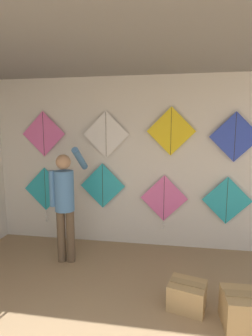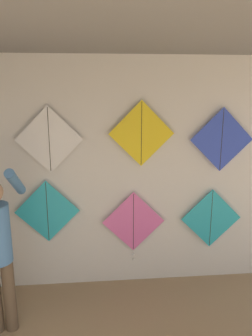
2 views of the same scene
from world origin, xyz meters
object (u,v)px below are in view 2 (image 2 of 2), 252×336
(kite_2, at_px, (133,223))
(kite_6, at_px, (141,134))
(kite_3, at_px, (211,218))
(kite_7, at_px, (222,140))
(kite_1, at_px, (47,212))
(kite_5, at_px, (49,140))

(kite_2, xyz_separation_m, kite_6, (0.09, 0.00, 1.10))
(kite_3, height_order, kite_6, kite_6)
(kite_2, relative_size, kite_7, 1.18)
(kite_1, distance_m, kite_6, 1.44)
(kite_2, bearing_deg, kite_1, 179.98)
(kite_1, bearing_deg, kite_5, 0.00)
(kite_5, xyz_separation_m, kite_6, (1.05, 0.00, 0.05))
(kite_1, height_order, kite_6, kite_6)
(kite_5, relative_size, kite_6, 1.00)
(kite_5, relative_size, kite_7, 1.00)
(kite_1, distance_m, kite_2, 1.05)
(kite_3, distance_m, kite_5, 2.20)
(kite_1, relative_size, kite_7, 1.00)
(kite_1, relative_size, kite_2, 0.85)
(kite_1, distance_m, kite_3, 2.02)
(kite_3, relative_size, kite_6, 1.00)
(kite_6, relative_size, kite_7, 1.00)
(kite_3, relative_size, kite_7, 1.00)
(kite_5, xyz_separation_m, kite_7, (2.01, 0.00, -0.03))
(kite_2, xyz_separation_m, kite_5, (-0.96, 0.00, 1.05))
(kite_3, distance_m, kite_6, 1.40)
(kite_6, bearing_deg, kite_7, 0.00)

